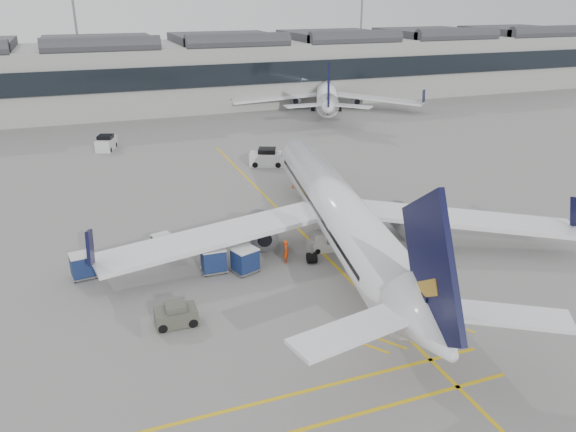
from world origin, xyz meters
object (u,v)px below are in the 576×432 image
object	(u,v)px
pushback_tug	(176,315)
ramp_agent_b	(263,235)
belt_loader	(331,242)
ramp_agent_a	(286,251)
airliner_main	(339,213)
baggage_cart_a	(245,260)

from	to	relation	value
pushback_tug	ramp_agent_b	bearing A→B (deg)	47.68
belt_loader	ramp_agent_b	xyz separation A→B (m)	(-4.89, 2.42, 0.44)
ramp_agent_a	pushback_tug	world-z (taller)	ramp_agent_a
ramp_agent_a	ramp_agent_b	distance (m)	3.53
airliner_main	belt_loader	distance (m)	2.73
belt_loader	ramp_agent_b	distance (m)	5.47
airliner_main	ramp_agent_b	xyz separation A→B (m)	(-5.37, 2.84, -2.21)
airliner_main	ramp_agent_b	distance (m)	6.47
airliner_main	ramp_agent_b	size ratio (longest dim) A/B	20.45
airliner_main	ramp_agent_a	distance (m)	5.26
belt_loader	ramp_agent_a	xyz separation A→B (m)	(-4.20, -1.04, 0.35)
belt_loader	airliner_main	bearing A→B (deg)	-34.48
belt_loader	ramp_agent_b	world-z (taller)	ramp_agent_b
baggage_cart_a	ramp_agent_a	bearing A→B (deg)	-11.51
baggage_cart_a	ramp_agent_a	distance (m)	3.44
airliner_main	ramp_agent_b	world-z (taller)	airliner_main
baggage_cart_a	ramp_agent_b	bearing A→B (deg)	35.93
airliner_main	belt_loader	world-z (taller)	airliner_main
belt_loader	baggage_cart_a	size ratio (longest dim) A/B	2.18
airliner_main	belt_loader	xyz separation A→B (m)	(-0.49, 0.42, -2.65)
airliner_main	ramp_agent_a	world-z (taller)	airliner_main
belt_loader	ramp_agent_a	distance (m)	4.34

